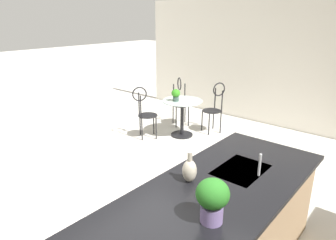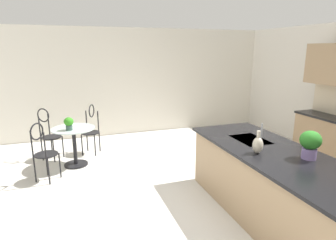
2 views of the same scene
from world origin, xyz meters
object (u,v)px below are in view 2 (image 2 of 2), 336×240
(bistro_table, at_px, (74,143))
(vase_on_counter, at_px, (258,145))
(chair_near_window, at_px, (49,131))
(potted_plant_on_table, at_px, (69,123))
(chair_toward_desk, at_px, (43,149))
(potted_plant_counter_near, at_px, (310,143))
(chair_by_island, at_px, (91,127))

(bistro_table, height_order, vase_on_counter, vase_on_counter)
(chair_near_window, relative_size, potted_plant_on_table, 4.36)
(chair_toward_desk, xyz_separation_m, vase_on_counter, (2.09, 2.63, 0.46))
(potted_plant_on_table, distance_m, potted_plant_counter_near, 3.92)
(chair_toward_desk, bearing_deg, bistro_table, 138.29)
(potted_plant_on_table, bearing_deg, bistro_table, 150.59)
(bistro_table, xyz_separation_m, vase_on_counter, (2.64, 2.13, 0.58))
(bistro_table, height_order, chair_near_window, chair_near_window)
(chair_by_island, bearing_deg, chair_toward_desk, -36.01)
(chair_toward_desk, distance_m, vase_on_counter, 3.39)
(chair_by_island, xyz_separation_m, potted_plant_counter_near, (3.61, 2.23, 0.54))
(bistro_table, height_order, potted_plant_counter_near, potted_plant_counter_near)
(chair_toward_desk, xyz_separation_m, potted_plant_counter_near, (2.44, 3.09, 0.54))
(chair_near_window, bearing_deg, potted_plant_counter_near, 41.01)
(potted_plant_counter_near, bearing_deg, vase_on_counter, -127.36)
(vase_on_counter, bearing_deg, bistro_table, -141.06)
(bistro_table, relative_size, chair_by_island, 0.77)
(chair_toward_desk, distance_m, potted_plant_counter_near, 3.97)
(chair_by_island, height_order, chair_toward_desk, same)
(bistro_table, xyz_separation_m, chair_near_window, (-0.53, -0.47, 0.13))
(potted_plant_counter_near, bearing_deg, chair_toward_desk, -128.24)
(potted_plant_counter_near, xyz_separation_m, vase_on_counter, (-0.35, -0.46, -0.08))
(vase_on_counter, bearing_deg, potted_plant_on_table, -138.84)
(chair_toward_desk, relative_size, potted_plant_on_table, 4.36)
(chair_toward_desk, relative_size, potted_plant_counter_near, 3.07)
(chair_near_window, bearing_deg, chair_toward_desk, -1.34)
(chair_toward_desk, bearing_deg, vase_on_counter, 51.61)
(chair_toward_desk, height_order, vase_on_counter, vase_on_counter)
(chair_near_window, distance_m, vase_on_counter, 4.13)
(chair_toward_desk, relative_size, vase_on_counter, 3.62)
(potted_plant_counter_near, bearing_deg, bistro_table, -139.09)
(vase_on_counter, bearing_deg, potted_plant_counter_near, 52.64)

